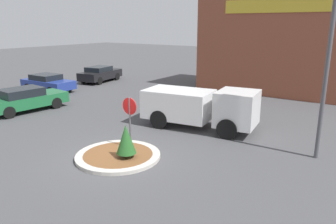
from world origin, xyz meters
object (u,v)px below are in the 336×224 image
object	(u,v)px
stop_sign	(130,114)
utility_truck	(199,106)
parked_sedan_blue	(48,83)
parked_sedan_green	(25,99)
light_pole	(329,51)
parked_sedan_black	(100,74)

from	to	relation	value
stop_sign	utility_truck	xyz separation A→B (m)	(0.85, 4.25, -0.42)
stop_sign	parked_sedan_blue	size ratio (longest dim) A/B	0.52
parked_sedan_blue	parked_sedan_green	xyz separation A→B (m)	(4.07, -4.55, 0.05)
parked_sedan_green	light_pole	bearing A→B (deg)	-76.73
parked_sedan_black	parked_sedan_green	bearing A→B (deg)	-168.02
stop_sign	parked_sedan_black	bearing A→B (deg)	139.68
parked_sedan_black	light_pole	distance (m)	21.53
parked_sedan_blue	parked_sedan_black	xyz separation A→B (m)	(0.18, 5.42, 0.05)
parked_sedan_green	parked_sedan_black	bearing A→B (deg)	26.63
utility_truck	light_pole	world-z (taller)	light_pole
stop_sign	parked_sedan_black	world-z (taller)	stop_sign
parked_sedan_green	parked_sedan_blue	bearing A→B (deg)	47.16
utility_truck	parked_sedan_blue	size ratio (longest dim) A/B	1.34
light_pole	parked_sedan_green	bearing A→B (deg)	-172.09
stop_sign	parked_sedan_green	bearing A→B (deg)	172.11
stop_sign	parked_sedan_blue	world-z (taller)	stop_sign
stop_sign	utility_truck	world-z (taller)	stop_sign
utility_truck	parked_sedan_black	bearing A→B (deg)	145.77
parked_sedan_green	light_pole	size ratio (longest dim) A/B	0.69
stop_sign	light_pole	bearing A→B (deg)	28.31
parked_sedan_green	parked_sedan_black	size ratio (longest dim) A/B	1.07
stop_sign	light_pole	size ratio (longest dim) A/B	0.32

